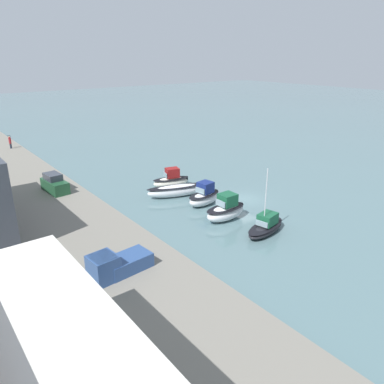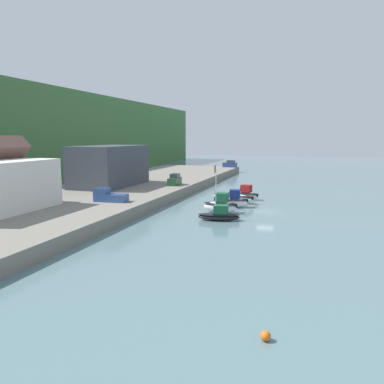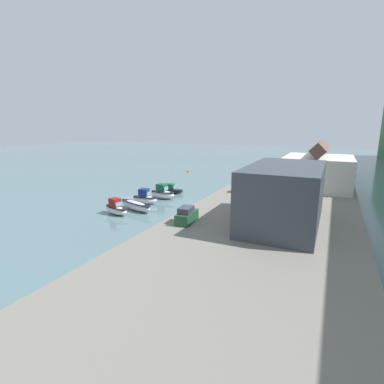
{
  "view_description": "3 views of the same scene",
  "coord_description": "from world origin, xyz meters",
  "px_view_note": "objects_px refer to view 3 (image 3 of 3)",
  "views": [
    {
      "loc": [
        -30.24,
        31.68,
        17.01
      ],
      "look_at": [
        1.18,
        7.41,
        2.28
      ],
      "focal_mm": 35.0,
      "sensor_mm": 36.0,
      "label": 1
    },
    {
      "loc": [
        -54.85,
        -6.64,
        10.92
      ],
      "look_at": [
        1.0,
        11.72,
        2.22
      ],
      "focal_mm": 35.0,
      "sensor_mm": 36.0,
      "label": 2
    },
    {
      "loc": [
        46.12,
        35.8,
        14.15
      ],
      "look_at": [
        -2.72,
        12.57,
        2.01
      ],
      "focal_mm": 28.0,
      "sensor_mm": 36.0,
      "label": 3
    }
  ],
  "objects_px": {
    "moored_boat_1": "(163,193)",
    "pickup_truck_0": "(247,189)",
    "moored_boat_4": "(116,208)",
    "mooring_buoy_0": "(188,171)",
    "moored_boat_3": "(136,206)",
    "moored_boat_0": "(170,190)",
    "parked_car_0": "(187,216)",
    "moored_boat_2": "(145,198)"
  },
  "relations": [
    {
      "from": "moored_boat_1",
      "to": "pickup_truck_0",
      "type": "relative_size",
      "value": 1.02
    },
    {
      "from": "moored_boat_4",
      "to": "mooring_buoy_0",
      "type": "relative_size",
      "value": 9.24
    },
    {
      "from": "moored_boat_3",
      "to": "moored_boat_4",
      "type": "bearing_deg",
      "value": -5.15
    },
    {
      "from": "moored_boat_3",
      "to": "moored_boat_0",
      "type": "bearing_deg",
      "value": -157.47
    },
    {
      "from": "moored_boat_1",
      "to": "parked_car_0",
      "type": "distance_m",
      "value": 20.4
    },
    {
      "from": "moored_boat_4",
      "to": "pickup_truck_0",
      "type": "height_order",
      "value": "pickup_truck_0"
    },
    {
      "from": "moored_boat_3",
      "to": "pickup_truck_0",
      "type": "xyz_separation_m",
      "value": [
        -13.92,
        15.43,
        1.67
      ]
    },
    {
      "from": "pickup_truck_0",
      "to": "moored_boat_3",
      "type": "bearing_deg",
      "value": -53.35
    },
    {
      "from": "moored_boat_0",
      "to": "moored_boat_4",
      "type": "xyz_separation_m",
      "value": [
        17.22,
        -0.34,
        0.24
      ]
    },
    {
      "from": "moored_boat_3",
      "to": "parked_car_0",
      "type": "relative_size",
      "value": 1.83
    },
    {
      "from": "pickup_truck_0",
      "to": "moored_boat_0",
      "type": "bearing_deg",
      "value": -95.26
    },
    {
      "from": "moored_boat_0",
      "to": "moored_boat_3",
      "type": "xyz_separation_m",
      "value": [
        13.88,
        1.09,
        0.08
      ]
    },
    {
      "from": "moored_boat_3",
      "to": "parked_car_0",
      "type": "xyz_separation_m",
      "value": [
        6.6,
        12.96,
        1.77
      ]
    },
    {
      "from": "mooring_buoy_0",
      "to": "moored_boat_3",
      "type": "bearing_deg",
      "value": 14.32
    },
    {
      "from": "mooring_buoy_0",
      "to": "moored_boat_4",
      "type": "bearing_deg",
      "value": 11.56
    },
    {
      "from": "moored_boat_2",
      "to": "pickup_truck_0",
      "type": "height_order",
      "value": "pickup_truck_0"
    },
    {
      "from": "moored_boat_2",
      "to": "parked_car_0",
      "type": "distance_m",
      "value": 17.74
    },
    {
      "from": "moored_boat_2",
      "to": "moored_boat_4",
      "type": "xyz_separation_m",
      "value": [
        7.59,
        -0.44,
        -0.07
      ]
    },
    {
      "from": "moored_boat_1",
      "to": "moored_boat_3",
      "type": "height_order",
      "value": "moored_boat_1"
    },
    {
      "from": "moored_boat_0",
      "to": "parked_car_0",
      "type": "bearing_deg",
      "value": 22.98
    },
    {
      "from": "moored_boat_1",
      "to": "moored_boat_4",
      "type": "bearing_deg",
      "value": -6.24
    },
    {
      "from": "moored_boat_0",
      "to": "pickup_truck_0",
      "type": "bearing_deg",
      "value": 78.67
    },
    {
      "from": "parked_car_0",
      "to": "mooring_buoy_0",
      "type": "height_order",
      "value": "parked_car_0"
    },
    {
      "from": "moored_boat_2",
      "to": "parked_car_0",
      "type": "bearing_deg",
      "value": 44.32
    },
    {
      "from": "moored_boat_0",
      "to": "mooring_buoy_0",
      "type": "xyz_separation_m",
      "value": [
        -27.86,
        -9.56,
        -0.44
      ]
    },
    {
      "from": "moored_boat_4",
      "to": "pickup_truck_0",
      "type": "xyz_separation_m",
      "value": [
        -17.26,
        16.86,
        1.51
      ]
    },
    {
      "from": "moored_boat_2",
      "to": "pickup_truck_0",
      "type": "relative_size",
      "value": 0.99
    },
    {
      "from": "moored_boat_4",
      "to": "parked_car_0",
      "type": "height_order",
      "value": "parked_car_0"
    },
    {
      "from": "moored_boat_0",
      "to": "moored_boat_4",
      "type": "distance_m",
      "value": 17.22
    },
    {
      "from": "moored_boat_1",
      "to": "moored_boat_2",
      "type": "relative_size",
      "value": 1.03
    },
    {
      "from": "moored_boat_1",
      "to": "moored_boat_2",
      "type": "bearing_deg",
      "value": -10.88
    },
    {
      "from": "moored_boat_4",
      "to": "mooring_buoy_0",
      "type": "distance_m",
      "value": 46.02
    },
    {
      "from": "moored_boat_1",
      "to": "moored_boat_3",
      "type": "xyz_separation_m",
      "value": [
        9.02,
        0.08,
        -0.29
      ]
    },
    {
      "from": "moored_boat_3",
      "to": "parked_car_0",
      "type": "distance_m",
      "value": 14.65
    },
    {
      "from": "moored_boat_2",
      "to": "moored_boat_4",
      "type": "distance_m",
      "value": 7.61
    },
    {
      "from": "pickup_truck_0",
      "to": "moored_boat_4",
      "type": "bearing_deg",
      "value": -49.74
    },
    {
      "from": "moored_boat_2",
      "to": "pickup_truck_0",
      "type": "bearing_deg",
      "value": 112.68
    },
    {
      "from": "moored_boat_2",
      "to": "pickup_truck_0",
      "type": "xyz_separation_m",
      "value": [
        -9.66,
        16.43,
        1.44
      ]
    },
    {
      "from": "moored_boat_0",
      "to": "moored_boat_3",
      "type": "bearing_deg",
      "value": -6.97
    },
    {
      "from": "moored_boat_0",
      "to": "moored_boat_2",
      "type": "bearing_deg",
      "value": -10.88
    },
    {
      "from": "moored_boat_1",
      "to": "mooring_buoy_0",
      "type": "distance_m",
      "value": 34.4
    },
    {
      "from": "moored_boat_4",
      "to": "mooring_buoy_0",
      "type": "height_order",
      "value": "moored_boat_4"
    }
  ]
}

